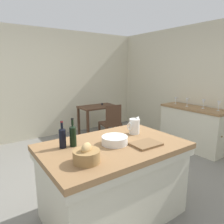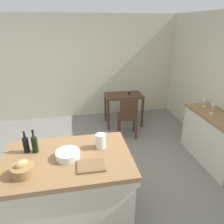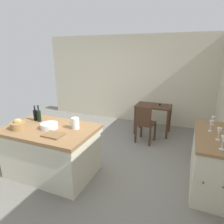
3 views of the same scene
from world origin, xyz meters
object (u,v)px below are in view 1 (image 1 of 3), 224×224
island_table (113,177)px  wine_glass_middle (187,101)px  cutting_board (146,144)px  wine_bottle_amber (62,137)px  side_cabinet (192,128)px  wooden_chair (111,123)px  wine_glass_left (203,102)px  bread_basket (87,155)px  wine_glass_right (176,99)px  pitcher (134,126)px  writing_desk (98,111)px  wine_glass_far_left (219,104)px  wash_bowl (115,140)px  wine_bottle_dark (73,135)px

island_table → wine_glass_middle: size_ratio=8.68×
cutting_board → wine_bottle_amber: bearing=149.5°
side_cabinet → wine_glass_middle: (-0.04, 0.14, 0.57)m
wooden_chair → wine_glass_left: 1.95m
bread_basket → wine_glass_middle: (2.97, 1.07, 0.07)m
wine_bottle_amber → wine_glass_right: 3.22m
island_table → pitcher: bearing=18.4°
side_cabinet → cutting_board: 2.51m
writing_desk → cutting_board: cutting_board is taller
side_cabinet → wine_glass_right: (0.02, 0.48, 0.55)m
cutting_board → wine_glass_middle: (2.25, 1.07, 0.13)m
wine_glass_far_left → writing_desk: bearing=119.8°
bread_basket → cutting_board: (0.72, -0.00, -0.05)m
wine_glass_far_left → wine_bottle_amber: bearing=-179.9°
pitcher → wine_glass_right: 2.38m
bread_basket → wine_glass_left: wine_glass_left is taller
bread_basket → wine_glass_middle: 3.16m
wine_bottle_amber → wine_glass_left: bearing=5.7°
island_table → wine_bottle_amber: wine_bottle_amber is taller
wine_glass_middle → wine_glass_far_left: bearing=-81.1°
wash_bowl → wine_glass_middle: wine_glass_middle is taller
wash_bowl → wine_glass_middle: bearing=18.8°
wine_bottle_dark → wine_glass_left: wine_bottle_dark is taller
wine_glass_far_left → wine_glass_left: 0.30m
wine_glass_far_left → island_table: bearing=-175.1°
pitcher → wine_bottle_amber: size_ratio=0.81×
wooden_chair → wine_bottle_dark: (-1.64, -1.64, 0.49)m
pitcher → wine_bottle_dark: wine_bottle_dark is taller
wine_glass_middle → wine_glass_right: size_ratio=1.18×
wine_bottle_dark → bread_basket: bearing=-98.9°
cutting_board → wine_bottle_amber: wine_bottle_amber is taller
bread_basket → wine_glass_left: 3.14m
writing_desk → wine_glass_left: wine_glass_left is taller
wine_glass_middle → wine_glass_left: bearing=-75.8°
pitcher → wine_glass_right: pitcher is taller
writing_desk → wine_bottle_dark: size_ratio=2.98×
wine_glass_right → side_cabinet: bearing=-92.1°
cutting_board → wine_glass_left: wine_glass_left is taller
wine_bottle_dark → wine_glass_far_left: bearing=0.6°
wine_glass_left → wine_glass_middle: wine_glass_left is taller
wine_glass_middle → pitcher: bearing=-161.5°
wine_glass_far_left → wine_glass_right: wine_glass_far_left is taller
side_cabinet → wine_glass_left: wine_glass_left is taller
wash_bowl → bread_basket: 0.51m
island_table → wine_glass_left: size_ratio=8.41×
wine_bottle_dark → wine_glass_left: size_ratio=1.65×
side_cabinet → wine_bottle_amber: 3.14m
wash_bowl → bread_basket: size_ratio=1.18×
wine_bottle_dark → wine_glass_far_left: wine_bottle_dark is taller
side_cabinet → wine_glass_right: bearing=87.9°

